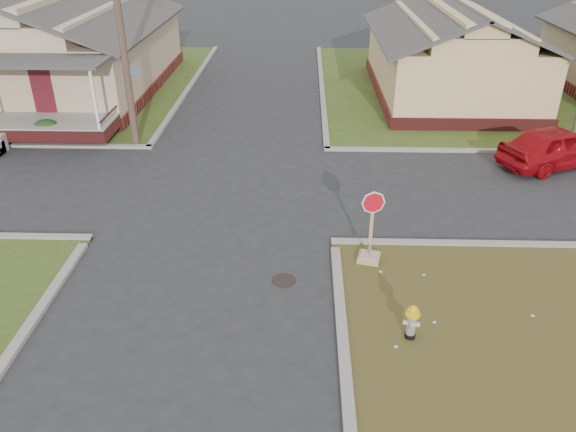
{
  "coord_description": "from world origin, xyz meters",
  "views": [
    {
      "loc": [
        2.67,
        -12.5,
        8.46
      ],
      "look_at": [
        2.26,
        1.0,
        1.1
      ],
      "focal_mm": 35.0,
      "sensor_mm": 36.0,
      "label": 1
    }
  ],
  "objects_px": {
    "utility_pole": "(120,27)",
    "red_sedan": "(556,147)",
    "fire_hydrant": "(412,320)",
    "stop_sign": "(370,246)"
  },
  "relations": [
    {
      "from": "stop_sign",
      "to": "fire_hydrant",
      "type": "bearing_deg",
      "value": -65.19
    },
    {
      "from": "utility_pole",
      "to": "red_sedan",
      "type": "height_order",
      "value": "utility_pole"
    },
    {
      "from": "utility_pole",
      "to": "red_sedan",
      "type": "xyz_separation_m",
      "value": [
        16.26,
        -1.59,
        -3.9
      ]
    },
    {
      "from": "utility_pole",
      "to": "red_sedan",
      "type": "relative_size",
      "value": 2.01
    },
    {
      "from": "red_sedan",
      "to": "fire_hydrant",
      "type": "bearing_deg",
      "value": 121.38
    },
    {
      "from": "fire_hydrant",
      "to": "red_sedan",
      "type": "xyz_separation_m",
      "value": [
        6.95,
        9.98,
        0.23
      ]
    },
    {
      "from": "fire_hydrant",
      "to": "red_sedan",
      "type": "relative_size",
      "value": 0.19
    },
    {
      "from": "fire_hydrant",
      "to": "red_sedan",
      "type": "height_order",
      "value": "red_sedan"
    },
    {
      "from": "utility_pole",
      "to": "fire_hydrant",
      "type": "height_order",
      "value": "utility_pole"
    },
    {
      "from": "fire_hydrant",
      "to": "red_sedan",
      "type": "distance_m",
      "value": 12.17
    }
  ]
}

